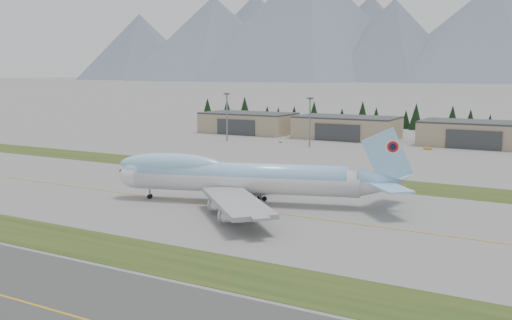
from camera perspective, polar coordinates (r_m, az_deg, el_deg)
The scene contains 12 objects.
ground at distance 141.21m, azimuth -6.45°, elevation -4.20°, with size 7000.00×7000.00×0.00m, color slate.
grass_strip_near at distance 113.53m, azimuth -17.77°, elevation -7.77°, with size 400.00×14.00×0.08m, color #293F16.
grass_strip_far at distance 178.96m, azimuth 1.95°, elevation -1.42°, with size 400.00×18.00×0.08m, color #293F16.
taxiway_line_main at distance 141.21m, azimuth -6.45°, elevation -4.20°, with size 400.00×0.40×0.02m, color gold.
boeing_747_freighter at distance 138.44m, azimuth -1.43°, elevation -1.73°, with size 72.76×60.21×19.23m.
hangar_left at distance 302.94m, azimuth -0.76°, elevation 3.75°, with size 48.00×26.60×10.80m.
hangar_center at distance 279.73m, azimuth 9.07°, elevation 3.24°, with size 48.00×26.60×10.80m.
hangar_right at distance 265.34m, azimuth 21.33°, elevation 2.46°, with size 48.00×26.60×10.80m.
floodlight_masts at distance 229.21m, azimuth 15.37°, elevation 4.46°, with size 159.75×7.65×24.52m.
service_vehicle_a at distance 260.98m, azimuth 2.46°, elevation 1.76°, with size 1.22×3.02×1.03m, color silver.
service_vehicle_b at distance 246.85m, azimuth 16.79°, elevation 1.00°, with size 1.25×3.57×1.18m, color gold.
conifer_belt at distance 335.14m, azimuth 14.91°, elevation 4.21°, with size 275.16×15.19×16.80m.
Camera 1 is at (80.40, -111.79, 31.31)m, focal length 40.00 mm.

